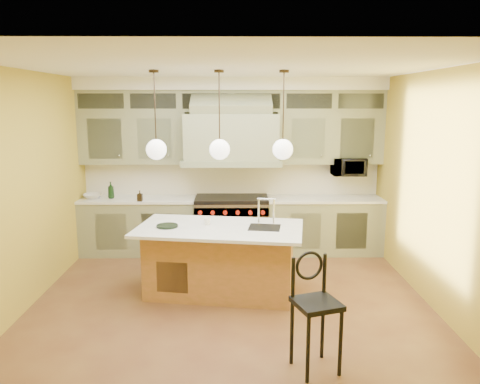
{
  "coord_description": "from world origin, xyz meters",
  "views": [
    {
      "loc": [
        0.06,
        -5.46,
        2.51
      ],
      "look_at": [
        0.13,
        0.7,
        1.32
      ],
      "focal_mm": 35.0,
      "sensor_mm": 36.0,
      "label": 1
    }
  ],
  "objects_px": {
    "range": "(232,225)",
    "kitchen_island": "(221,259)",
    "microwave": "(348,167)",
    "counter_stool": "(315,305)"
  },
  "relations": [
    {
      "from": "range",
      "to": "kitchen_island",
      "type": "xyz_separation_m",
      "value": [
        -0.13,
        -1.7,
        -0.01
      ]
    },
    {
      "from": "kitchen_island",
      "to": "microwave",
      "type": "xyz_separation_m",
      "value": [
        2.08,
        1.8,
        0.98
      ]
    },
    {
      "from": "kitchen_island",
      "to": "counter_stool",
      "type": "xyz_separation_m",
      "value": [
        0.94,
        -1.82,
        0.17
      ]
    },
    {
      "from": "kitchen_island",
      "to": "counter_stool",
      "type": "height_order",
      "value": "kitchen_island"
    },
    {
      "from": "range",
      "to": "microwave",
      "type": "relative_size",
      "value": 2.21
    },
    {
      "from": "counter_stool",
      "to": "microwave",
      "type": "distance_m",
      "value": 3.88
    },
    {
      "from": "counter_stool",
      "to": "microwave",
      "type": "xyz_separation_m",
      "value": [
        1.14,
        3.62,
        0.81
      ]
    },
    {
      "from": "kitchen_island",
      "to": "microwave",
      "type": "relative_size",
      "value": 4.2
    },
    {
      "from": "range",
      "to": "kitchen_island",
      "type": "height_order",
      "value": "kitchen_island"
    },
    {
      "from": "kitchen_island",
      "to": "range",
      "type": "bearing_deg",
      "value": 94.31
    }
  ]
}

